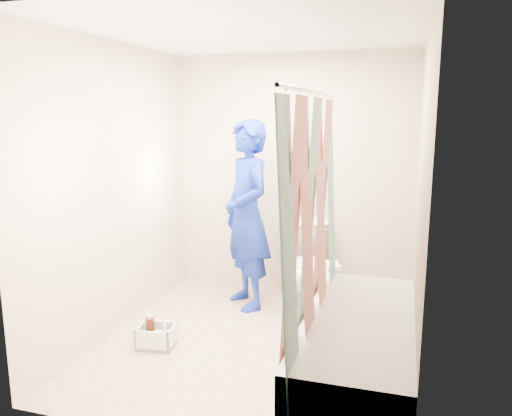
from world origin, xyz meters
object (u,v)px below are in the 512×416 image
(toilet, at_px, (308,269))
(plumber, at_px, (247,215))
(bathtub, at_px, (358,350))
(cleaning_caddy, at_px, (158,337))

(toilet, bearing_deg, plumber, 161.39)
(bathtub, xyz_separation_m, toilet, (-0.57, 1.19, 0.15))
(bathtub, height_order, plumber, plumber)
(cleaning_caddy, bearing_deg, bathtub, -12.14)
(bathtub, distance_m, toilet, 1.33)
(toilet, distance_m, cleaning_caddy, 1.49)
(plumber, bearing_deg, toilet, 49.22)
(toilet, distance_m, plumber, 0.76)
(bathtub, distance_m, cleaning_caddy, 1.59)
(bathtub, relative_size, plumber, 0.99)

